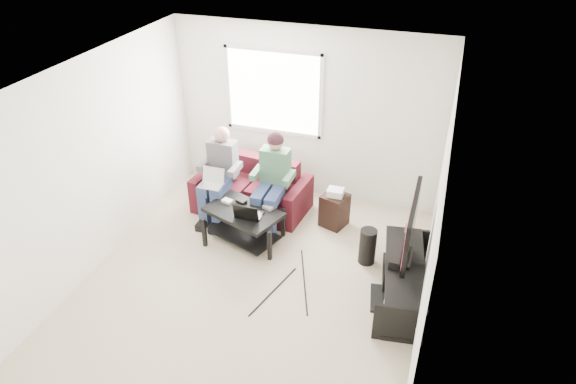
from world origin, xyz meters
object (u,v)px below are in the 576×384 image
at_px(coffee_table, 244,218).
at_px(tv, 411,226).
at_px(subwoofer, 368,246).
at_px(sofa, 253,191).
at_px(tv_stand, 403,282).
at_px(end_table, 334,209).

xyz_separation_m(coffee_table, tv, (2.18, -0.34, 0.58)).
bearing_deg(subwoofer, coffee_table, -177.49).
height_order(sofa, tv_stand, sofa).
bearing_deg(end_table, tv_stand, -47.14).
relative_size(sofa, subwoofer, 3.42).
relative_size(sofa, coffee_table, 1.49).
distance_m(tv_stand, tv, 0.74).
height_order(tv_stand, subwoofer, subwoofer).
bearing_deg(coffee_table, tv_stand, -11.47).
distance_m(sofa, subwoofer, 2.00).
bearing_deg(coffee_table, end_table, 35.34).
bearing_deg(end_table, sofa, 177.63).
bearing_deg(sofa, subwoofer, -21.60).
height_order(coffee_table, tv_stand, coffee_table).
bearing_deg(coffee_table, tv, -8.94).
distance_m(coffee_table, tv, 2.28).
relative_size(tv_stand, subwoofer, 3.11).
xyz_separation_m(coffee_table, end_table, (1.07, 0.76, -0.10)).
height_order(tv_stand, end_table, end_table).
distance_m(sofa, coffee_table, 0.84).
bearing_deg(coffee_table, sofa, 103.22).
relative_size(tv_stand, tv, 1.40).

